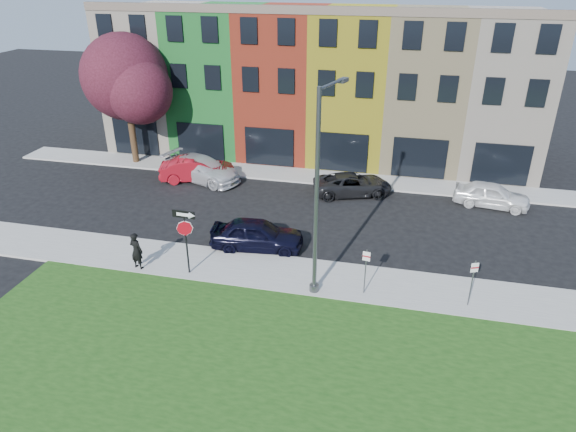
% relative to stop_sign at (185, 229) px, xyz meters
% --- Properties ---
extents(ground, '(120.00, 120.00, 0.00)m').
position_rel_stop_sign_xyz_m(ground, '(5.03, -2.03, -2.34)').
color(ground, black).
rests_on(ground, ground).
extents(sidewalk_near, '(40.00, 3.00, 0.12)m').
position_rel_stop_sign_xyz_m(sidewalk_near, '(7.03, 0.97, -2.28)').
color(sidewalk_near, gray).
rests_on(sidewalk_near, ground).
extents(sidewalk_far, '(40.00, 2.40, 0.12)m').
position_rel_stop_sign_xyz_m(sidewalk_far, '(2.03, 12.97, -2.28)').
color(sidewalk_far, gray).
rests_on(sidewalk_far, ground).
extents(rowhouse_block, '(30.00, 10.12, 10.00)m').
position_rel_stop_sign_xyz_m(rowhouse_block, '(2.53, 19.16, 2.65)').
color(rowhouse_block, beige).
rests_on(rowhouse_block, ground).
extents(stop_sign, '(1.05, 0.11, 3.12)m').
position_rel_stop_sign_xyz_m(stop_sign, '(0.00, 0.00, 0.00)').
color(stop_sign, black).
rests_on(stop_sign, sidewalk_near).
extents(man, '(0.84, 0.72, 1.80)m').
position_rel_stop_sign_xyz_m(man, '(-2.45, -0.13, -1.32)').
color(man, black).
rests_on(man, sidewalk_near).
extents(sedan_near, '(2.83, 4.97, 1.56)m').
position_rel_stop_sign_xyz_m(sedan_near, '(2.35, 3.05, -1.56)').
color(sedan_near, black).
rests_on(sedan_near, ground).
extents(parked_car_red, '(4.25, 5.64, 1.56)m').
position_rel_stop_sign_xyz_m(parked_car_red, '(-3.94, 10.75, -1.56)').
color(parked_car_red, maroon).
rests_on(parked_car_red, ground).
extents(parked_car_silver, '(5.45, 6.75, 1.58)m').
position_rel_stop_sign_xyz_m(parked_car_silver, '(-3.68, 10.85, -1.55)').
color(parked_car_silver, silver).
rests_on(parked_car_silver, ground).
extents(parked_car_dark, '(5.11, 6.10, 1.32)m').
position_rel_stop_sign_xyz_m(parked_car_dark, '(6.17, 10.79, -1.68)').
color(parked_car_dark, black).
rests_on(parked_car_dark, ground).
extents(parked_car_white, '(2.94, 4.72, 1.44)m').
position_rel_stop_sign_xyz_m(parked_car_white, '(14.24, 10.90, -1.62)').
color(parked_car_white, white).
rests_on(parked_car_white, ground).
extents(street_lamp, '(0.98, 2.52, 8.73)m').
position_rel_stop_sign_xyz_m(street_lamp, '(5.86, 0.06, 2.18)').
color(street_lamp, '#4C4F51').
rests_on(street_lamp, sidewalk_near).
extents(parking_sign_a, '(0.32, 0.11, 2.11)m').
position_rel_stop_sign_xyz_m(parking_sign_a, '(7.91, 0.21, -0.90)').
color(parking_sign_a, '#4C4F51').
rests_on(parking_sign_a, sidewalk_near).
extents(parking_sign_b, '(0.30, 0.15, 2.11)m').
position_rel_stop_sign_xyz_m(parking_sign_b, '(12.18, 0.31, -0.90)').
color(parking_sign_b, '#4C4F51').
rests_on(parking_sign_b, sidewalk_near).
extents(tree_purple, '(6.81, 5.95, 8.76)m').
position_rel_stop_sign_xyz_m(tree_purple, '(-9.34, 12.87, 3.56)').
color(tree_purple, black).
rests_on(tree_purple, sidewalk_far).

